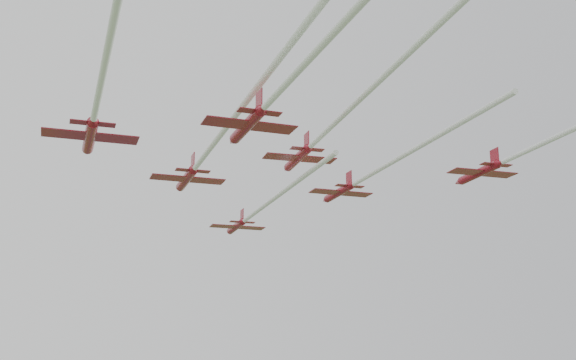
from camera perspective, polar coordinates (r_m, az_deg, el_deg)
name	(u,v)px	position (r m, az deg, el deg)	size (l,w,h in m)	color
jet_lead	(254,213)	(104.52, -2.68, -2.63)	(8.74, 48.36, 2.57)	maroon
jet_row2_left	(211,148)	(84.13, -6.13, 2.56)	(10.16, 62.50, 2.96)	maroon
jet_row2_right	(369,175)	(92.73, 6.38, 0.36)	(8.87, 46.34, 2.62)	maroon
jet_row3_left	(101,82)	(62.95, -14.54, 7.49)	(10.23, 62.76, 2.90)	maroon
jet_row3_mid	(327,130)	(75.78, 3.12, 3.95)	(10.19, 48.33, 2.56)	maroon
jet_row3_right	(569,131)	(83.52, 21.32, 3.63)	(11.46, 67.17, 2.71)	maroon
jet_row4_left	(321,46)	(50.58, 2.62, 10.51)	(8.64, 65.65, 2.56)	maroon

